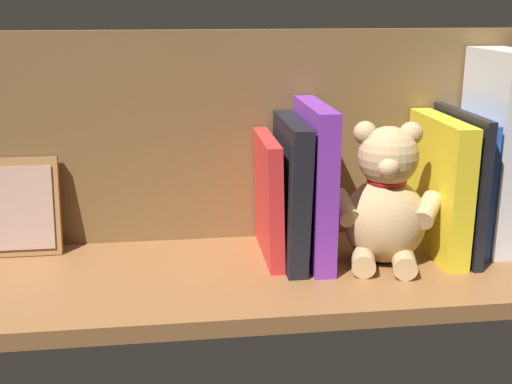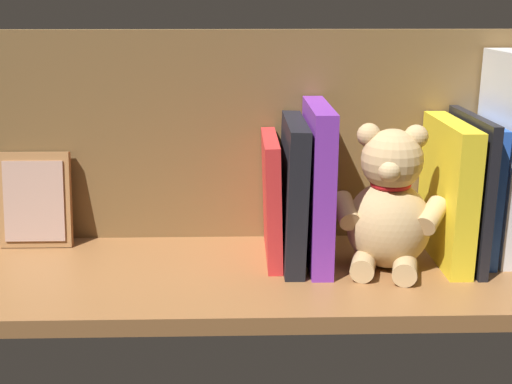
{
  "view_description": "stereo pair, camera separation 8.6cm",
  "coord_description": "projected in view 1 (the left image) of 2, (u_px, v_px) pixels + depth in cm",
  "views": [
    {
      "loc": [
        10.77,
        82.05,
        34.8
      ],
      "look_at": [
        0.0,
        0.0,
        10.57
      ],
      "focal_mm": 46.3,
      "sensor_mm": 36.0,
      "label": 1
    },
    {
      "loc": [
        2.19,
        82.72,
        34.8
      ],
      "look_at": [
        0.0,
        0.0,
        10.57
      ],
      "focal_mm": 46.3,
      "sensor_mm": 36.0,
      "label": 2
    }
  ],
  "objects": [
    {
      "name": "picture_frame_leaning",
      "position": [
        22.0,
        207.0,
        0.92
      ],
      "size": [
        10.27,
        3.69,
        13.88
      ],
      "color": "#9E6B3D",
      "rests_on": "ground_plane"
    },
    {
      "name": "book_1",
      "position": [
        457.0,
        182.0,
        0.93
      ],
      "size": [
        1.26,
        17.43,
        20.1
      ],
      "primitive_type": "cube",
      "color": "black",
      "rests_on": "ground_plane"
    },
    {
      "name": "book_5",
      "position": [
        268.0,
        197.0,
        0.91
      ],
      "size": [
        2.48,
        14.79,
        17.05
      ],
      "primitive_type": "cube",
      "rotation": [
        0.0,
        0.03,
        0.0
      ],
      "color": "red",
      "rests_on": "ground_plane"
    },
    {
      "name": "book_0",
      "position": [
        466.0,
        183.0,
        0.95
      ],
      "size": [
        1.81,
        14.34,
        18.9
      ],
      "primitive_type": "cube",
      "color": "blue",
      "rests_on": "ground_plane"
    },
    {
      "name": "book_2",
      "position": [
        438.0,
        186.0,
        0.92
      ],
      "size": [
        3.07,
        17.32,
        19.24
      ],
      "primitive_type": "cube",
      "color": "yellow",
      "rests_on": "ground_plane"
    },
    {
      "name": "dictionary_thick_white",
      "position": [
        498.0,
        150.0,
        0.94
      ],
      "size": [
        5.67,
        13.92,
        28.22
      ],
      "primitive_type": "cube",
      "color": "silver",
      "rests_on": "ground_plane"
    },
    {
      "name": "book_3",
      "position": [
        314.0,
        182.0,
        0.9
      ],
      "size": [
        2.84,
        16.93,
        21.5
      ],
      "primitive_type": "cube",
      "color": "purple",
      "rests_on": "ground_plane"
    },
    {
      "name": "shelf_back_panel",
      "position": [
        245.0,
        137.0,
        0.97
      ],
      "size": [
        88.86,
        1.5,
        30.73
      ],
      "primitive_type": "cube",
      "color": "brown",
      "rests_on": "ground_plane"
    },
    {
      "name": "teddy_bear",
      "position": [
        385.0,
        201.0,
        0.89
      ],
      "size": [
        15.21,
        14.3,
        19.39
      ],
      "rotation": [
        0.0,
        0.0,
        -0.26
      ],
      "color": "tan",
      "rests_on": "ground_plane"
    },
    {
      "name": "book_4",
      "position": [
        290.0,
        190.0,
        0.9
      ],
      "size": [
        3.1,
        16.68,
        19.46
      ],
      "primitive_type": "cube",
      "rotation": [
        0.0,
        -0.03,
        0.0
      ],
      "color": "black",
      "rests_on": "ground_plane"
    },
    {
      "name": "ground_plane",
      "position": [
        256.0,
        274.0,
        0.9
      ],
      "size": [
        88.86,
        29.87,
        2.2
      ],
      "primitive_type": "cube",
      "color": "brown"
    }
  ]
}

